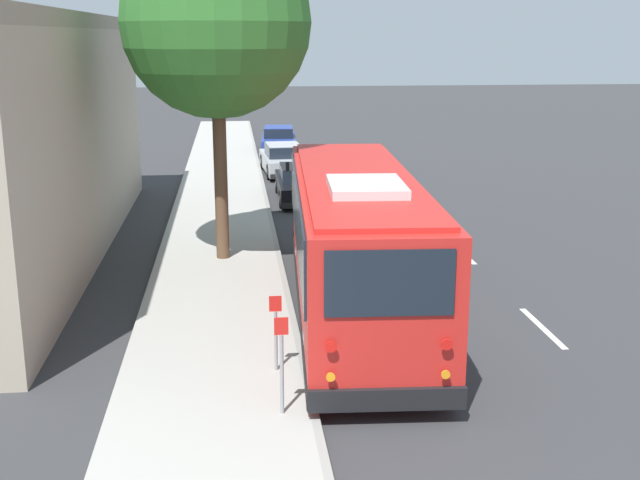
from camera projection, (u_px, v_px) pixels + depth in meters
ground_plane at (388, 321)px, 17.16m from camera, size 160.00×160.00×0.00m
sidewalk_slab at (213, 324)px, 16.75m from camera, size 80.00×3.21×0.15m
curb_strip at (293, 321)px, 16.93m from camera, size 80.00×0.14×0.15m
shuttle_bus at (356, 237)px, 17.13m from camera, size 10.63×3.08×3.28m
parked_sedan_black at (300, 184)px, 29.61m from camera, size 4.66×1.76×1.29m
parked_sedan_silver at (283, 160)px, 35.18m from camera, size 4.68×1.93×1.31m
parked_sedan_blue at (279, 140)px, 41.69m from camera, size 4.61×2.00×1.32m
street_tree at (216, 9)px, 20.04m from camera, size 4.81×4.81×9.23m
sign_post_near at (282, 365)px, 12.47m from camera, size 0.06×0.22×1.60m
sign_post_far at (276, 332)px, 14.13m from camera, size 0.06×0.22×1.38m
lane_stripe_mid at (542, 328)px, 16.77m from camera, size 2.40×0.14×0.01m
lane_stripe_ahead at (462, 252)px, 22.54m from camera, size 2.40×0.14×0.01m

